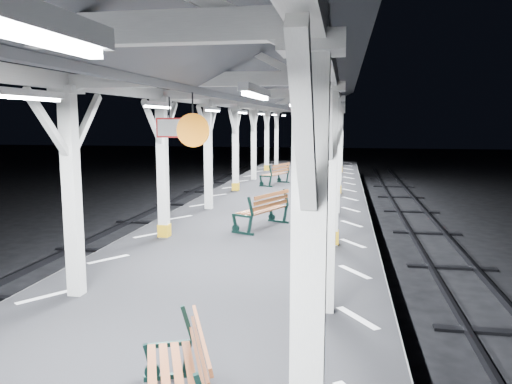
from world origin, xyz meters
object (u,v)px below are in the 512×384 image
(bench_near, at_px, (182,373))
(bench_mid, at_px, (265,209))
(bench_far, at_px, (309,167))
(bench_extra, at_px, (277,173))

(bench_near, bearing_deg, bench_mid, 71.26)
(bench_far, height_order, bench_extra, bench_far)
(bench_near, distance_m, bench_mid, 8.37)
(bench_near, relative_size, bench_mid, 0.87)
(bench_near, bearing_deg, bench_extra, 72.26)
(bench_far, bearing_deg, bench_near, -98.85)
(bench_far, bearing_deg, bench_extra, -118.61)
(bench_mid, relative_size, bench_extra, 1.04)
(bench_extra, bearing_deg, bench_near, -65.73)
(bench_mid, distance_m, bench_far, 12.17)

